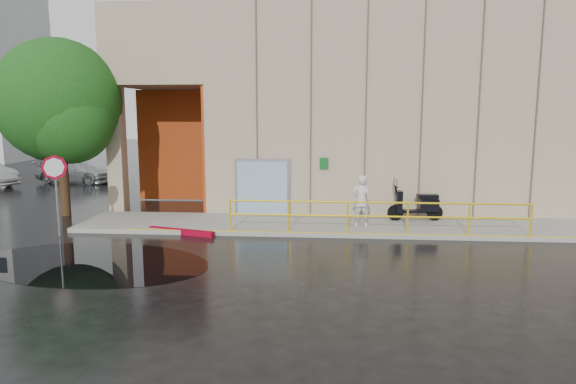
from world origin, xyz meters
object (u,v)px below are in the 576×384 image
(red_curb, at_px, (181,232))
(tree_near, at_px, (61,106))
(car_c, at_px, (75,171))
(stop_sign, at_px, (55,177))
(person, at_px, (361,201))
(scooter, at_px, (416,196))

(red_curb, distance_m, tree_near, 7.10)
(red_curb, xyz_separation_m, car_c, (-9.52, 11.72, 0.56))
(stop_sign, xyz_separation_m, car_c, (-5.63, 12.23, -1.27))
(stop_sign, xyz_separation_m, red_curb, (3.90, 0.50, -1.83))
(stop_sign, height_order, car_c, stop_sign)
(stop_sign, relative_size, tree_near, 0.39)
(red_curb, relative_size, tree_near, 0.36)
(red_curb, xyz_separation_m, tree_near, (-5.19, 2.57, 4.12))
(person, distance_m, tree_near, 11.69)
(car_c, bearing_deg, person, -117.02)
(scooter, xyz_separation_m, stop_sign, (-11.86, -2.65, 0.90))
(person, bearing_deg, car_c, -33.91)
(tree_near, bearing_deg, stop_sign, -67.26)
(car_c, bearing_deg, red_curb, -133.06)
(stop_sign, distance_m, car_c, 13.52)
(person, bearing_deg, red_curb, 9.99)
(red_curb, height_order, tree_near, tree_near)
(person, relative_size, stop_sign, 0.67)
(stop_sign, distance_m, red_curb, 4.34)
(scooter, bearing_deg, red_curb, -169.16)
(red_curb, bearing_deg, car_c, 129.09)
(tree_near, bearing_deg, car_c, 115.35)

